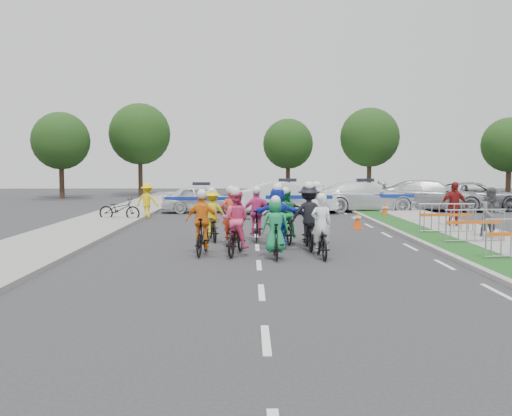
{
  "coord_description": "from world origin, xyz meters",
  "views": [
    {
      "loc": [
        -0.23,
        -13.91,
        2.49
      ],
      "look_at": [
        -0.03,
        4.16,
        1.1
      ],
      "focal_mm": 40.0,
      "sensor_mm": 36.0,
      "label": 1
    }
  ],
  "objects_px": {
    "cone_1": "(385,210)",
    "tree_1": "(370,138)",
    "tree_4": "(288,144)",
    "rider_9": "(257,220)",
    "rider_7": "(316,220)",
    "parked_bike": "(119,209)",
    "rider_6": "(231,226)",
    "rider_8": "(285,222)",
    "marshal_hiviz": "(147,201)",
    "tree_3": "(140,134)",
    "rider_11": "(278,215)",
    "rider_0": "(321,236)",
    "rider_4": "(309,223)",
    "civilian_suv": "(475,196)",
    "barrier_2": "(447,219)",
    "rider_5": "(277,221)",
    "police_car_1": "(287,198)",
    "rider_2": "(236,230)",
    "tree_2": "(510,145)",
    "rider_1": "(275,234)",
    "cone_0": "(358,220)",
    "rider_3": "(203,230)",
    "police_car_2": "(365,197)",
    "rider_10": "(212,220)",
    "spectator_1": "(492,214)",
    "spectator_2": "(454,206)",
    "tree_0": "(61,141)",
    "police_car_0": "(202,199)",
    "civilian_sedan": "(432,195)",
    "barrier_1": "(475,227)"
  },
  "relations": [
    {
      "from": "rider_8",
      "to": "tree_1",
      "type": "height_order",
      "value": "tree_1"
    },
    {
      "from": "rider_1",
      "to": "cone_0",
      "type": "distance_m",
      "value": 7.82
    },
    {
      "from": "marshal_hiviz",
      "to": "tree_3",
      "type": "relative_size",
      "value": 0.22
    },
    {
      "from": "rider_8",
      "to": "parked_bike",
      "type": "xyz_separation_m",
      "value": [
        -6.92,
        7.38,
        -0.17
      ]
    },
    {
      "from": "rider_6",
      "to": "rider_7",
      "type": "height_order",
      "value": "rider_7"
    },
    {
      "from": "tree_0",
      "to": "civilian_sedan",
      "type": "bearing_deg",
      "value": -26.1
    },
    {
      "from": "rider_9",
      "to": "rider_11",
      "type": "distance_m",
      "value": 1.05
    },
    {
      "from": "rider_4",
      "to": "police_car_0",
      "type": "height_order",
      "value": "rider_4"
    },
    {
      "from": "rider_7",
      "to": "parked_bike",
      "type": "bearing_deg",
      "value": -55.42
    },
    {
      "from": "rider_11",
      "to": "cone_0",
      "type": "distance_m",
      "value": 4.28
    },
    {
      "from": "rider_2",
      "to": "tree_2",
      "type": "relative_size",
      "value": 0.33
    },
    {
      "from": "rider_2",
      "to": "rider_6",
      "type": "bearing_deg",
      "value": -73.35
    },
    {
      "from": "rider_0",
      "to": "rider_4",
      "type": "bearing_deg",
      "value": -85.62
    },
    {
      "from": "rider_4",
      "to": "rider_9",
      "type": "relative_size",
      "value": 1.12
    },
    {
      "from": "tree_1",
      "to": "tree_0",
      "type": "bearing_deg",
      "value": -175.03
    },
    {
      "from": "tree_4",
      "to": "rider_9",
      "type": "bearing_deg",
      "value": -95.79
    },
    {
      "from": "rider_11",
      "to": "rider_6",
      "type": "bearing_deg",
      "value": 46.72
    },
    {
      "from": "spectator_1",
      "to": "barrier_2",
      "type": "bearing_deg",
      "value": 115.67
    },
    {
      "from": "barrier_2",
      "to": "tree_3",
      "type": "bearing_deg",
      "value": 121.07
    },
    {
      "from": "rider_11",
      "to": "cone_0",
      "type": "height_order",
      "value": "rider_11"
    },
    {
      "from": "rider_5",
      "to": "police_car_1",
      "type": "height_order",
      "value": "rider_5"
    },
    {
      "from": "rider_11",
      "to": "tree_2",
      "type": "bearing_deg",
      "value": -133.47
    },
    {
      "from": "marshal_hiviz",
      "to": "parked_bike",
      "type": "xyz_separation_m",
      "value": [
        -1.04,
        -1.08,
        -0.31
      ]
    },
    {
      "from": "rider_7",
      "to": "spectator_2",
      "type": "height_order",
      "value": "rider_7"
    },
    {
      "from": "barrier_2",
      "to": "parked_bike",
      "type": "xyz_separation_m",
      "value": [
        -12.72,
        5.48,
        -0.06
      ]
    },
    {
      "from": "police_car_0",
      "to": "civilian_sedan",
      "type": "bearing_deg",
      "value": -93.51
    },
    {
      "from": "police_car_1",
      "to": "tree_2",
      "type": "distance_m",
      "value": 20.03
    },
    {
      "from": "tree_3",
      "to": "tree_4",
      "type": "relative_size",
      "value": 1.17
    },
    {
      "from": "rider_1",
      "to": "spectator_2",
      "type": "distance_m",
      "value": 9.86
    },
    {
      "from": "rider_5",
      "to": "tree_4",
      "type": "relative_size",
      "value": 0.31
    },
    {
      "from": "rider_5",
      "to": "civilian_suv",
      "type": "xyz_separation_m",
      "value": [
        11.5,
        13.99,
        -0.05
      ]
    },
    {
      "from": "spectator_2",
      "to": "cone_1",
      "type": "height_order",
      "value": "spectator_2"
    },
    {
      "from": "barrier_2",
      "to": "cone_0",
      "type": "distance_m",
      "value": 3.43
    },
    {
      "from": "rider_9",
      "to": "rider_4",
      "type": "bearing_deg",
      "value": 131.97
    },
    {
      "from": "police_car_0",
      "to": "barrier_1",
      "type": "height_order",
      "value": "police_car_0"
    },
    {
      "from": "spectator_2",
      "to": "cone_0",
      "type": "bearing_deg",
      "value": 171.38
    },
    {
      "from": "police_car_2",
      "to": "police_car_0",
      "type": "bearing_deg",
      "value": 90.3
    },
    {
      "from": "rider_3",
      "to": "parked_bike",
      "type": "height_order",
      "value": "rider_3"
    },
    {
      "from": "spectator_2",
      "to": "tree_3",
      "type": "xyz_separation_m",
      "value": [
        -16.61,
        24.23,
        3.98
      ]
    },
    {
      "from": "rider_3",
      "to": "police_car_2",
      "type": "bearing_deg",
      "value": -111.42
    },
    {
      "from": "rider_9",
      "to": "rider_11",
      "type": "xyz_separation_m",
      "value": [
        0.73,
        0.75,
        0.1
      ]
    },
    {
      "from": "rider_2",
      "to": "tree_2",
      "type": "height_order",
      "value": "tree_2"
    },
    {
      "from": "cone_1",
      "to": "tree_1",
      "type": "distance_m",
      "value": 17.73
    },
    {
      "from": "spectator_2",
      "to": "spectator_1",
      "type": "bearing_deg",
      "value": -94.77
    },
    {
      "from": "rider_10",
      "to": "rider_11",
      "type": "distance_m",
      "value": 2.28
    },
    {
      "from": "parked_bike",
      "to": "rider_1",
      "type": "bearing_deg",
      "value": -138.22
    },
    {
      "from": "civilian_suv",
      "to": "barrier_2",
      "type": "xyz_separation_m",
      "value": [
        -5.4,
        -11.01,
        -0.2
      ]
    },
    {
      "from": "spectator_2",
      "to": "rider_5",
      "type": "bearing_deg",
      "value": -150.9
    },
    {
      "from": "spectator_1",
      "to": "rider_10",
      "type": "bearing_deg",
      "value": 173.26
    },
    {
      "from": "rider_4",
      "to": "barrier_2",
      "type": "distance_m",
      "value": 6.13
    }
  ]
}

